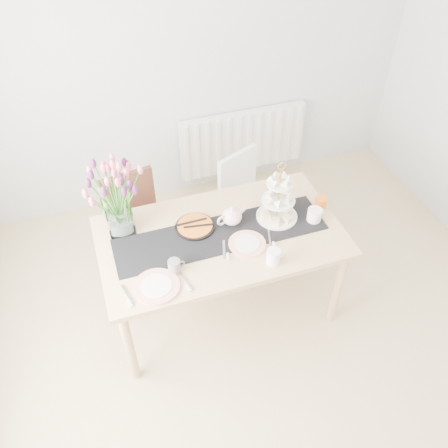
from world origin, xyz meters
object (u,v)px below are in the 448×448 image
object	(u,v)px
tart_tin	(195,227)
mug_grey	(174,266)
cream_jug	(314,215)
plate_right	(247,244)
teapot	(232,216)
dining_table	(221,243)
chair_brown	(136,219)
mug_white	(273,257)
tulip_vase	(114,189)
cake_stand	(278,205)
mug_orange	(321,203)
plate_left	(157,286)
radiator	(243,141)
chair_white	(245,192)

from	to	relation	value
tart_tin	mug_grey	size ratio (longest dim) A/B	2.93
cream_jug	plate_right	distance (m)	0.51
teapot	cream_jug	bearing A→B (deg)	-27.90
dining_table	teapot	bearing A→B (deg)	36.62
chair_brown	teapot	size ratio (longest dim) A/B	3.95
teapot	mug_white	size ratio (longest dim) A/B	2.08
mug_white	mug_grey	bearing A→B (deg)	165.44
cream_jug	plate_right	world-z (taller)	cream_jug
tulip_vase	mug_grey	bearing A→B (deg)	-62.73
cake_stand	mug_orange	distance (m)	0.33
chair_brown	mug_grey	xyz separation A→B (m)	(0.12, -0.83, 0.31)
teapot	tart_tin	bearing A→B (deg)	158.96
chair_brown	cream_jug	distance (m)	1.35
cream_jug	plate_left	size ratio (longest dim) A/B	0.35
teapot	tulip_vase	bearing A→B (deg)	152.80
plate_left	dining_table	bearing A→B (deg)	30.72
radiator	dining_table	distance (m)	1.58
dining_table	teapot	size ratio (longest dim) A/B	7.51
tulip_vase	mug_orange	world-z (taller)	tulip_vase
chair_white	tart_tin	world-z (taller)	chair_white
tart_tin	teapot	bearing A→B (deg)	-8.44
chair_white	teapot	world-z (taller)	teapot
mug_grey	mug_orange	size ratio (longest dim) A/B	0.94
chair_brown	cake_stand	distance (m)	1.13
plate_right	mug_grey	bearing A→B (deg)	-171.89
teapot	tart_tin	world-z (taller)	teapot
tulip_vase	teapot	xyz separation A→B (m)	(0.71, -0.19, -0.27)
chair_brown	mug_white	xyz separation A→B (m)	(0.71, -0.95, 0.31)
teapot	mug_grey	bearing A→B (deg)	-161.24
tulip_vase	mug_orange	distance (m)	1.40
radiator	chair_brown	world-z (taller)	chair_brown
teapot	cream_jug	distance (m)	0.56
radiator	cream_jug	size ratio (longest dim) A/B	12.33
cake_stand	mug_white	size ratio (longest dim) A/B	4.01
cream_jug	plate_left	bearing A→B (deg)	-177.15
dining_table	plate_left	bearing A→B (deg)	-149.28
cream_jug	teapot	bearing A→B (deg)	156.29
teapot	mug_white	xyz separation A→B (m)	(0.13, -0.41, -0.02)
chair_brown	tart_tin	world-z (taller)	chair_brown
radiator	cake_stand	distance (m)	1.45
cream_jug	tart_tin	bearing A→B (deg)	158.42
teapot	plate_left	size ratio (longest dim) A/B	0.77
dining_table	mug_grey	distance (m)	0.44
mug_grey	mug_white	distance (m)	0.61
cake_stand	cream_jug	distance (m)	0.26
cake_stand	cream_jug	bearing A→B (deg)	-25.20
teapot	plate_right	size ratio (longest dim) A/B	0.88
dining_table	cake_stand	distance (m)	0.46
cake_stand	teapot	bearing A→B (deg)	172.62
plate_right	chair_brown	bearing A→B (deg)	129.03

